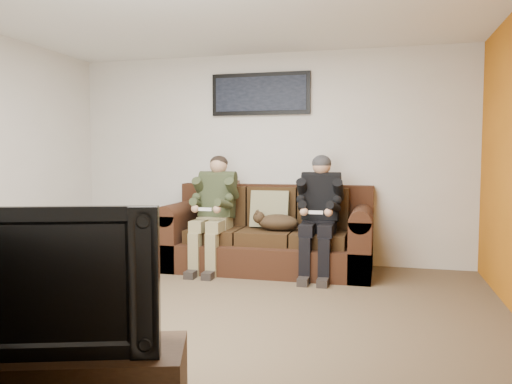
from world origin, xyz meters
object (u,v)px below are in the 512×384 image
(framed_poster, at_px, (260,94))
(television, at_px, (32,278))
(person_right, at_px, (319,207))
(sofa, at_px, (269,237))
(cat, at_px, (277,222))
(person_left, at_px, (214,205))

(framed_poster, distance_m, television, 4.37)
(person_right, distance_m, framed_poster, 1.67)
(framed_poster, relative_size, television, 1.06)
(sofa, distance_m, framed_poster, 1.78)
(cat, bearing_deg, framed_poster, 120.13)
(sofa, bearing_deg, framed_poster, 117.72)
(person_left, relative_size, person_right, 0.99)
(person_right, xyz_separation_m, television, (-0.87, -3.58, 0.01))
(cat, xyz_separation_m, framed_poster, (-0.33, 0.56, 1.52))
(cat, height_order, framed_poster, framed_poster)
(cat, distance_m, framed_poster, 1.66)
(cat, bearing_deg, sofa, 124.78)
(person_right, bearing_deg, cat, 178.04)
(person_right, relative_size, framed_poster, 1.07)
(person_left, bearing_deg, television, -84.27)
(television, bearing_deg, person_left, 77.55)
(framed_poster, bearing_deg, sofa, -62.28)
(framed_poster, bearing_deg, person_right, -35.43)
(sofa, height_order, cat, sofa)
(sofa, relative_size, cat, 3.63)
(sofa, bearing_deg, person_left, -161.96)
(sofa, xyz_separation_m, person_left, (-0.62, -0.20, 0.39))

